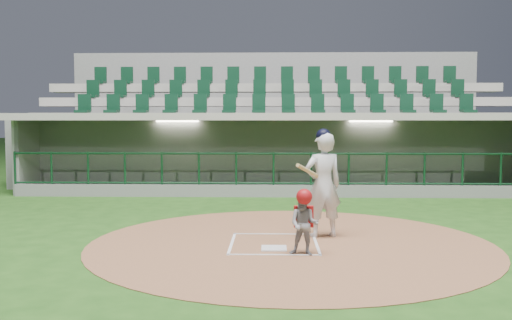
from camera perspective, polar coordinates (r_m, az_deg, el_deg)
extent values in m
plane|color=#1E4714|center=(10.52, 1.80, -8.08)|extent=(120.00, 120.00, 0.00)
cylinder|color=brown|center=(10.33, 3.49, -8.28)|extent=(7.20, 7.20, 0.01)
cube|color=silver|center=(9.83, 1.81, -8.81)|extent=(0.43, 0.43, 0.02)
cube|color=white|center=(10.25, -2.44, -8.31)|extent=(0.05, 1.80, 0.01)
cube|color=silver|center=(10.25, 6.05, -8.32)|extent=(0.05, 1.80, 0.01)
cube|color=silver|center=(11.06, 1.80, -7.40)|extent=(1.55, 0.05, 0.01)
cube|color=white|center=(9.39, 1.82, -9.45)|extent=(1.55, 0.05, 0.01)
cube|color=slate|center=(18.00, 1.75, -4.80)|extent=(15.00, 3.00, 0.10)
cube|color=slate|center=(19.43, 1.75, 0.01)|extent=(15.00, 0.20, 2.70)
cube|color=#A9A296|center=(19.30, 1.76, 0.73)|extent=(13.50, 0.04, 0.90)
cube|color=gray|center=(19.34, -21.06, -0.27)|extent=(0.20, 3.00, 2.70)
cube|color=#A19A91|center=(17.54, 1.77, 4.32)|extent=(15.40, 3.50, 0.20)
cube|color=slate|center=(16.37, 1.76, -3.20)|extent=(15.00, 0.15, 0.40)
cube|color=black|center=(16.24, 1.77, 2.32)|extent=(15.00, 0.01, 0.95)
cube|color=brown|center=(19.00, 1.75, -3.49)|extent=(12.75, 0.40, 0.45)
cube|color=white|center=(18.03, -7.83, 3.86)|extent=(1.30, 0.35, 0.04)
cube|color=white|center=(18.04, 11.36, 3.82)|extent=(1.30, 0.35, 0.04)
imported|color=maroon|center=(19.24, -13.69, -1.30)|extent=(1.37, 0.97, 1.92)
imported|color=maroon|center=(18.81, -3.94, -1.64)|extent=(1.09, 0.76, 1.71)
imported|color=#B01218|center=(18.84, 3.75, -1.35)|extent=(0.98, 0.69, 1.90)
imported|color=#B5131E|center=(19.14, 17.42, -1.44)|extent=(1.84, 1.16, 1.90)
cube|color=slate|center=(21.06, 1.75, 1.14)|extent=(17.00, 6.50, 2.50)
cube|color=#A29B92|center=(19.54, 1.76, 4.29)|extent=(16.60, 0.95, 0.30)
cube|color=gray|center=(20.50, 1.76, 5.81)|extent=(16.60, 0.95, 0.30)
cube|color=gray|center=(21.47, 1.76, 7.20)|extent=(16.60, 0.95, 0.30)
cube|color=slate|center=(24.39, 1.75, 4.76)|extent=(17.00, 0.25, 5.05)
imported|color=silver|center=(10.74, 6.72, -2.50)|extent=(0.81, 0.64, 1.96)
sphere|color=black|center=(10.67, 6.76, 2.40)|extent=(0.28, 0.28, 0.28)
cylinder|color=tan|center=(10.44, 5.49, -1.25)|extent=(0.58, 0.79, 0.39)
imported|color=gray|center=(9.32, 4.83, -6.44)|extent=(0.56, 0.49, 1.00)
sphere|color=#9F1115|center=(9.25, 4.85, -3.69)|extent=(0.26, 0.26, 0.26)
cube|color=#B41315|center=(9.45, 4.78, -5.65)|extent=(0.32, 0.10, 0.35)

